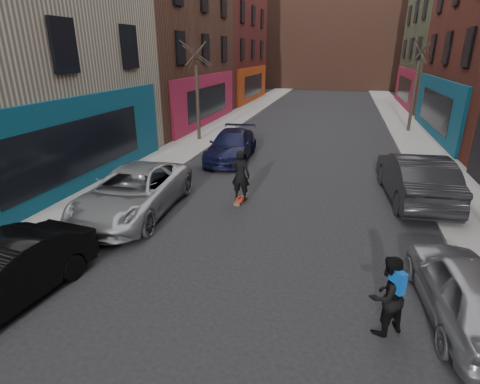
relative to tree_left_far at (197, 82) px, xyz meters
The scene contains 12 objects.
sidewalk_left 12.45m from the tree_left_far, 90.24° to the left, with size 2.50×84.00×0.13m, color gray.
sidewalk_right 17.61m from the tree_left_far, 43.95° to the left, with size 2.50×84.00×0.13m, color gray.
building_far 38.67m from the tree_left_far, 80.73° to the left, with size 40.00×10.00×14.00m, color #47281E.
tree_left_far is the anchor object (origin of this frame).
tree_right_far 13.78m from the tree_left_far, 25.82° to the left, with size 2.00×2.00×6.80m, color black, non-canonical shape.
parked_left_far 10.95m from the tree_left_far, 80.43° to the right, with size 2.48×5.37×1.49m, color gray.
parked_left_end 5.24m from the tree_left_far, 48.23° to the right, with size 1.95×4.80×1.39m, color black.
parked_right_far 17.51m from the tree_left_far, 51.38° to the right, with size 1.63×4.04×1.38m, color gray.
parked_right_end 13.03m from the tree_left_far, 32.32° to the right, with size 1.81×5.18×1.71m, color black.
skateboard 10.50m from the tree_left_far, 60.57° to the right, with size 0.22×0.80×0.10m, color brown.
skateboarder 10.23m from the tree_left_far, 60.57° to the right, with size 0.66×0.43×1.81m, color black.
pedestrian 17.18m from the tree_left_far, 57.20° to the right, with size 0.99×0.95×1.60m.
Camera 1 is at (1.89, -2.56, 5.03)m, focal length 28.00 mm.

